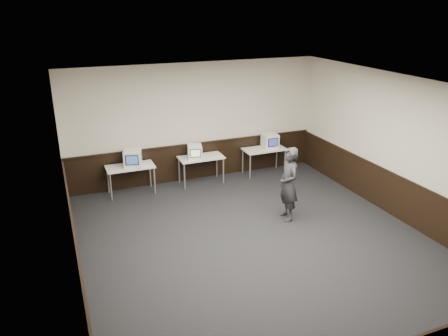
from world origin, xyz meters
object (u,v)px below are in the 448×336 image
object	(u,v)px
desk_right	(264,151)
person	(289,184)
desk_center	(201,159)
emac_left	(133,158)
emac_center	(195,152)
desk_left	(130,169)
emac_right	(270,141)

from	to	relation	value
desk_right	person	bearing A→B (deg)	-106.02
desk_center	person	size ratio (longest dim) A/B	0.71
emac_left	person	xyz separation A→B (m)	(2.94, -2.71, -0.12)
desk_right	emac_center	distance (m)	2.10
desk_left	emac_right	bearing A→B (deg)	-0.07
desk_left	desk_center	size ratio (longest dim) A/B	1.00
emac_center	emac_right	world-z (taller)	emac_right
desk_left	emac_right	size ratio (longest dim) A/B	2.56
desk_right	emac_right	xyz separation A→B (m)	(0.17, -0.00, 0.28)
emac_left	person	bearing A→B (deg)	-27.39
emac_left	person	world-z (taller)	person
desk_center	emac_center	world-z (taller)	emac_center
desk_right	emac_center	xyz separation A→B (m)	(-2.09, -0.05, 0.26)
desk_center	desk_right	xyz separation A→B (m)	(1.90, 0.00, 0.00)
desk_left	emac_left	xyz separation A→B (m)	(0.08, -0.03, 0.29)
emac_right	person	xyz separation A→B (m)	(-0.96, -2.73, -0.11)
desk_center	person	distance (m)	2.96
desk_center	desk_right	world-z (taller)	same
desk_left	person	size ratio (longest dim) A/B	0.71
person	desk_left	bearing A→B (deg)	-126.59
emac_left	emac_center	world-z (taller)	emac_left
desk_right	person	world-z (taller)	person
desk_right	emac_right	world-z (taller)	emac_right
desk_left	emac_right	xyz separation A→B (m)	(3.97, -0.00, 0.28)
desk_center	desk_right	distance (m)	1.90
emac_left	emac_right	bearing A→B (deg)	15.61
desk_center	emac_left	bearing A→B (deg)	-179.17
emac_left	desk_right	bearing A→B (deg)	15.70
desk_right	emac_left	world-z (taller)	emac_left
desk_center	desk_right	bearing A→B (deg)	0.00
desk_right	person	size ratio (longest dim) A/B	0.71
desk_left	emac_center	size ratio (longest dim) A/B	2.57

